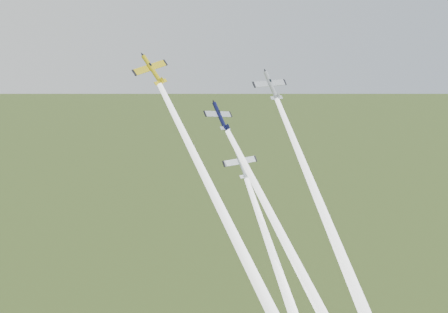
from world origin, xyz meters
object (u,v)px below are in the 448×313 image
Objects in this scene: plane_yellow at (152,69)px; plane_silver_right at (271,85)px; plane_silver_low at (241,163)px; plane_navy at (220,116)px.

plane_yellow reaches higher than plane_silver_right.
plane_silver_right is at bearing -18.97° from plane_yellow.
plane_yellow reaches higher than plane_silver_low.
plane_yellow is at bearing 175.51° from plane_silver_right.
plane_yellow is 24.39m from plane_silver_low.
plane_silver_right reaches higher than plane_navy.
plane_navy is 15.00m from plane_silver_right.
plane_navy is 1.00× the size of plane_silver_low.
plane_silver_right is 1.10× the size of plane_silver_low.
plane_yellow is 1.04× the size of plane_silver_low.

